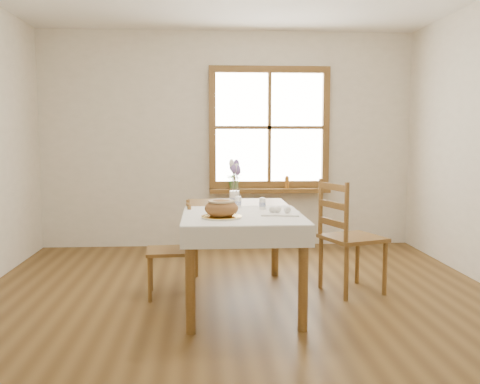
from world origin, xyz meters
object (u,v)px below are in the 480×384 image
Objects in this scene: chair_left at (169,249)px; chair_right at (353,236)px; bread_plate at (221,217)px; flower_vase at (235,197)px; dining_table at (240,220)px.

chair_left is 0.82× the size of chair_right.
chair_left is 1.59m from chair_right.
flower_vase is (0.15, 0.94, 0.03)m from bread_plate.
chair_right is (1.58, 0.02, 0.09)m from chair_left.
dining_table is 2.00× the size of chair_left.
dining_table is 0.67m from chair_left.
dining_table is 5.59× the size of bread_plate.
bread_plate is (-1.16, -0.63, 0.28)m from chair_right.
dining_table is at bearing 70.23° from bread_plate.
chair_right reaches higher than chair_left.
flower_vase is at bearing 81.04° from bread_plate.
flower_vase is at bearing 116.23° from chair_left.
chair_left is at bearing 165.94° from dining_table.
dining_table is at bearing 79.74° from chair_right.
chair_right is 1.34m from bread_plate.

